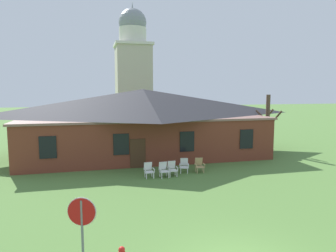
{
  "coord_description": "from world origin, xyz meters",
  "views": [
    {
      "loc": [
        -4.32,
        -8.09,
        5.51
      ],
      "look_at": [
        -0.28,
        8.2,
        3.55
      ],
      "focal_mm": 32.79,
      "sensor_mm": 36.0,
      "label": 1
    }
  ],
  "objects_px": {
    "lawn_chair_by_porch": "(149,170)",
    "lawn_chair_left_end": "(172,168)",
    "lawn_chair_middle": "(184,165)",
    "lawn_chair_right_end": "(199,165)",
    "stop_sign": "(82,224)",
    "lawn_chair_near_door": "(164,169)"
  },
  "relations": [
    {
      "from": "stop_sign",
      "to": "lawn_chair_left_end",
      "type": "bearing_deg",
      "value": 63.17
    },
    {
      "from": "lawn_chair_left_end",
      "to": "stop_sign",
      "type": "bearing_deg",
      "value": -116.83
    },
    {
      "from": "lawn_chair_near_door",
      "to": "lawn_chair_left_end",
      "type": "height_order",
      "value": "same"
    },
    {
      "from": "lawn_chair_left_end",
      "to": "lawn_chair_middle",
      "type": "bearing_deg",
      "value": 31.5
    },
    {
      "from": "lawn_chair_near_door",
      "to": "stop_sign",
      "type": "bearing_deg",
      "value": -114.42
    },
    {
      "from": "stop_sign",
      "to": "lawn_chair_near_door",
      "type": "bearing_deg",
      "value": 65.58
    },
    {
      "from": "stop_sign",
      "to": "lawn_chair_middle",
      "type": "distance_m",
      "value": 12.78
    },
    {
      "from": "lawn_chair_middle",
      "to": "lawn_chair_right_end",
      "type": "height_order",
      "value": "same"
    },
    {
      "from": "lawn_chair_by_porch",
      "to": "lawn_chair_right_end",
      "type": "distance_m",
      "value": 3.59
    },
    {
      "from": "lawn_chair_by_porch",
      "to": "lawn_chair_middle",
      "type": "distance_m",
      "value": 2.62
    },
    {
      "from": "stop_sign",
      "to": "lawn_chair_right_end",
      "type": "height_order",
      "value": "stop_sign"
    },
    {
      "from": "lawn_chair_by_porch",
      "to": "lawn_chair_left_end",
      "type": "relative_size",
      "value": 1.0
    },
    {
      "from": "lawn_chair_by_porch",
      "to": "lawn_chair_left_end",
      "type": "xyz_separation_m",
      "value": [
        1.54,
        0.0,
        0.0
      ]
    },
    {
      "from": "lawn_chair_middle",
      "to": "lawn_chair_right_end",
      "type": "bearing_deg",
      "value": -8.67
    },
    {
      "from": "stop_sign",
      "to": "lawn_chair_near_door",
      "type": "distance_m",
      "value": 11.41
    },
    {
      "from": "lawn_chair_by_porch",
      "to": "lawn_chair_near_door",
      "type": "relative_size",
      "value": 1.0
    },
    {
      "from": "lawn_chair_right_end",
      "to": "stop_sign",
      "type": "bearing_deg",
      "value": -123.84
    },
    {
      "from": "lawn_chair_right_end",
      "to": "lawn_chair_middle",
      "type": "bearing_deg",
      "value": 171.33
    },
    {
      "from": "stop_sign",
      "to": "lawn_chair_left_end",
      "type": "relative_size",
      "value": 2.76
    },
    {
      "from": "stop_sign",
      "to": "lawn_chair_left_end",
      "type": "height_order",
      "value": "stop_sign"
    },
    {
      "from": "lawn_chair_by_porch",
      "to": "lawn_chair_middle",
      "type": "xyz_separation_m",
      "value": [
        2.54,
        0.62,
        0.0
      ]
    },
    {
      "from": "lawn_chair_by_porch",
      "to": "lawn_chair_right_end",
      "type": "xyz_separation_m",
      "value": [
        3.57,
        0.46,
        0.0
      ]
    }
  ]
}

